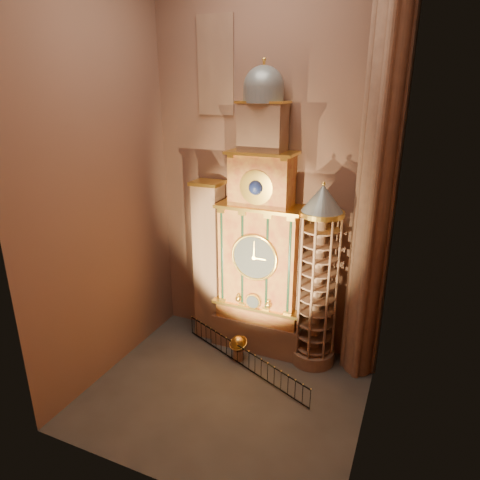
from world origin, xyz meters
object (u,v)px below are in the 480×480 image
at_px(astronomical_clock, 261,246).
at_px(portrait_tower, 209,261).
at_px(celestial_globe, 238,346).
at_px(iron_railing, 243,357).
at_px(stair_turret, 317,280).

xyz_separation_m(astronomical_clock, portrait_tower, (-3.40, 0.02, -1.53)).
bearing_deg(portrait_tower, celestial_globe, -35.02).
bearing_deg(iron_railing, celestial_globe, 134.63).
xyz_separation_m(stair_turret, celestial_globe, (-4.08, -1.69, -4.32)).
bearing_deg(iron_railing, astronomical_clock, 89.50).
distance_m(astronomical_clock, stair_turret, 3.78).
height_order(portrait_tower, celestial_globe, portrait_tower).
distance_m(astronomical_clock, portrait_tower, 3.73).
relative_size(astronomical_clock, iron_railing, 1.86).
bearing_deg(portrait_tower, iron_railing, -36.97).
relative_size(stair_turret, iron_railing, 1.20).
distance_m(astronomical_clock, iron_railing, 6.53).
xyz_separation_m(stair_turret, iron_railing, (-3.52, -2.26, -4.61)).
distance_m(portrait_tower, iron_railing, 6.17).
bearing_deg(iron_railing, portrait_tower, 143.03).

